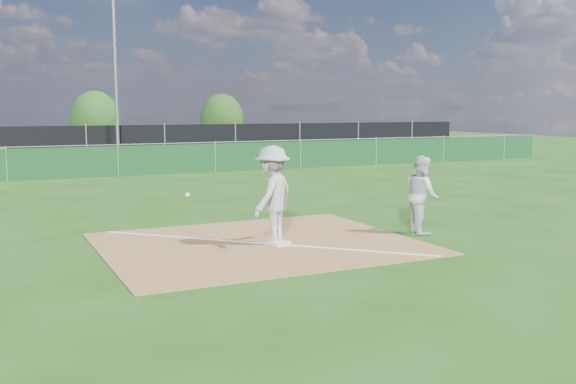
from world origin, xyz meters
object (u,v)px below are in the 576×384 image
object	(u,v)px
play_at_first	(272,195)
runner	(422,195)
car_right	(164,141)
tree_mid	(95,119)
tree_right	(222,119)
car_mid	(37,142)
first_base	(278,243)
light_pole	(116,81)

from	to	relation	value
play_at_first	runner	distance (m)	3.36
car_right	tree_mid	bearing A→B (deg)	11.82
tree_right	car_right	bearing A→B (deg)	-135.21
car_right	tree_mid	xyz separation A→B (m)	(-3.08, 5.73, 1.28)
play_at_first	car_right	size ratio (longest dim) A/B	0.55
play_at_first	car_mid	bearing A→B (deg)	94.77
tree_right	play_at_first	bearing A→B (deg)	-108.32
runner	car_right	world-z (taller)	runner
runner	car_right	distance (m)	27.18
first_base	tree_mid	world-z (taller)	tree_mid
tree_right	light_pole	bearing A→B (deg)	-131.61
light_pole	play_at_first	xyz separation A→B (m)	(-1.28, -21.86, -3.02)
first_base	tree_right	distance (m)	34.48
runner	light_pole	bearing A→B (deg)	20.46
runner	tree_mid	distance (m)	32.91
light_pole	car_right	bearing A→B (deg)	53.11
light_pole	first_base	bearing A→B (deg)	-93.24
play_at_first	runner	bearing A→B (deg)	-5.42
light_pole	tree_mid	xyz separation A→B (m)	(0.64, 10.69, -2.04)
car_mid	tree_mid	bearing A→B (deg)	-28.00
runner	car_mid	distance (m)	27.19
runner	car_right	size ratio (longest dim) A/B	0.36
light_pole	play_at_first	size ratio (longest dim) A/B	3.12
runner	tree_mid	xyz separation A→B (m)	(-1.43, 32.86, 1.13)
car_right	runner	bearing A→B (deg)	160.06
play_at_first	tree_mid	bearing A→B (deg)	86.63
light_pole	runner	size ratio (longest dim) A/B	4.79
tree_right	car_mid	bearing A→B (deg)	-154.31
light_pole	car_right	distance (m)	7.03
play_at_first	tree_mid	xyz separation A→B (m)	(1.92, 32.54, 0.98)
tree_mid	car_mid	bearing A→B (deg)	-123.39
first_base	runner	bearing A→B (deg)	-2.55
first_base	tree_right	bearing A→B (deg)	71.83
car_mid	tree_right	bearing A→B (deg)	-58.92
car_right	tree_mid	size ratio (longest dim) A/B	1.22
first_base	runner	world-z (taller)	runner
play_at_first	tree_mid	world-z (taller)	tree_mid
light_pole	runner	bearing A→B (deg)	-84.68
car_mid	tree_right	distance (m)	14.43
car_right	tree_right	bearing A→B (deg)	-61.66
play_at_first	runner	xyz separation A→B (m)	(3.35, -0.32, -0.15)
runner	tree_right	size ratio (longest dim) A/B	0.45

